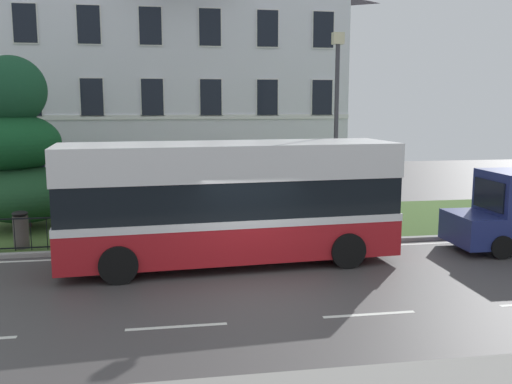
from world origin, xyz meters
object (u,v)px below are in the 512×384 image
(georgian_townhouse, at_px, (178,71))
(single_decker_bus, at_px, (230,201))
(street_lamp_post, at_px, (336,121))
(evergreen_tree, at_px, (18,154))
(litter_bin, at_px, (21,229))

(georgian_townhouse, bearing_deg, single_decker_bus, -86.41)
(georgian_townhouse, height_order, single_decker_bus, georgian_townhouse)
(georgian_townhouse, height_order, street_lamp_post, georgian_townhouse)
(evergreen_tree, distance_m, street_lamp_post, 10.76)
(single_decker_bus, bearing_deg, georgian_townhouse, 89.91)
(single_decker_bus, height_order, street_lamp_post, street_lamp_post)
(georgian_townhouse, relative_size, evergreen_tree, 2.59)
(evergreen_tree, height_order, street_lamp_post, street_lamp_post)
(georgian_townhouse, relative_size, street_lamp_post, 2.35)
(evergreen_tree, xyz_separation_m, litter_bin, (0.64, -2.95, -2.00))
(evergreen_tree, xyz_separation_m, street_lamp_post, (10.36, -2.69, 1.15))
(litter_bin, bearing_deg, georgian_townhouse, 67.25)
(evergreen_tree, height_order, litter_bin, evergreen_tree)
(georgian_townhouse, xyz_separation_m, street_lamp_post, (4.64, -11.85, -2.18))
(georgian_townhouse, height_order, evergreen_tree, georgian_townhouse)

